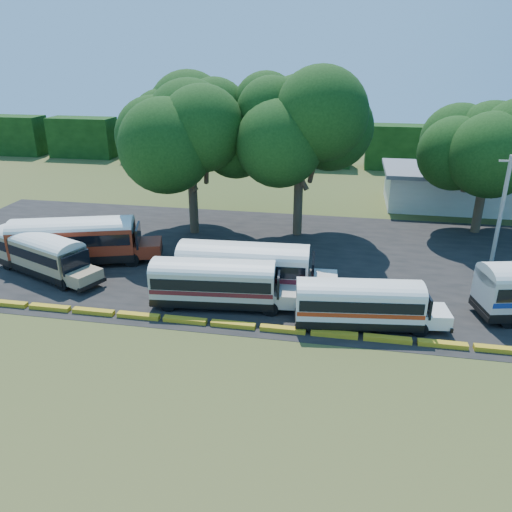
% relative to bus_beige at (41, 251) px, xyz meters
% --- Properties ---
extents(ground, '(160.00, 160.00, 0.00)m').
position_rel_bus_beige_xyz_m(ground, '(16.99, -6.00, -1.82)').
color(ground, '#2E4617').
rests_on(ground, ground).
extents(asphalt_strip, '(64.00, 24.00, 0.02)m').
position_rel_bus_beige_xyz_m(asphalt_strip, '(17.99, 6.00, -1.81)').
color(asphalt_strip, black).
rests_on(asphalt_strip, ground).
extents(curb, '(53.70, 0.45, 0.30)m').
position_rel_bus_beige_xyz_m(curb, '(16.99, -5.00, -1.67)').
color(curb, gold).
rests_on(curb, ground).
extents(terminal_building, '(19.00, 9.00, 4.00)m').
position_rel_bus_beige_xyz_m(terminal_building, '(34.99, 24.00, 0.21)').
color(terminal_building, silver).
rests_on(terminal_building, ground).
extents(treeline_backdrop, '(130.00, 4.00, 6.00)m').
position_rel_bus_beige_xyz_m(treeline_backdrop, '(16.99, 42.00, 1.18)').
color(treeline_backdrop, black).
rests_on(treeline_backdrop, ground).
extents(bus_beige, '(9.82, 5.92, 3.18)m').
position_rel_bus_beige_xyz_m(bus_beige, '(0.00, 0.00, 0.00)').
color(bus_beige, black).
rests_on(bus_beige, ground).
extents(bus_red, '(11.46, 5.93, 3.67)m').
position_rel_bus_beige_xyz_m(bus_red, '(1.63, 2.38, 0.28)').
color(bus_red, black).
rests_on(bus_red, ground).
extents(bus_cream_west, '(9.79, 3.23, 3.16)m').
position_rel_bus_beige_xyz_m(bus_cream_west, '(13.89, -2.56, -0.03)').
color(bus_cream_west, black).
rests_on(bus_cream_west, ground).
extents(bus_cream_east, '(10.84, 3.18, 3.52)m').
position_rel_bus_beige_xyz_m(bus_cream_east, '(15.41, -0.23, 0.17)').
color(bus_cream_east, black).
rests_on(bus_cream_east, ground).
extents(bus_white_red, '(9.22, 3.27, 2.97)m').
position_rel_bus_beige_xyz_m(bus_white_red, '(22.97, -3.55, -0.14)').
color(bus_white_red, black).
rests_on(bus_white_red, ground).
extents(tree_west, '(10.19, 10.19, 13.39)m').
position_rel_bus_beige_xyz_m(tree_west, '(8.26, 10.96, 7.79)').
color(tree_west, '#3E2D1F').
rests_on(tree_west, ground).
extents(tree_center, '(9.97, 9.97, 13.74)m').
position_rel_bus_beige_xyz_m(tree_center, '(17.53, 12.11, 8.21)').
color(tree_center, '#3E2D1F').
rests_on(tree_center, ground).
extents(tree_east, '(9.13, 9.13, 11.60)m').
position_rel_bus_beige_xyz_m(tree_east, '(33.50, 15.66, 6.38)').
color(tree_east, '#3E2D1F').
rests_on(tree_east, ground).
extents(utility_pole, '(1.60, 0.30, 8.53)m').
position_rel_bus_beige_xyz_m(utility_pole, '(33.00, 7.60, 2.56)').
color(utility_pole, '#99978B').
rests_on(utility_pole, ground).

